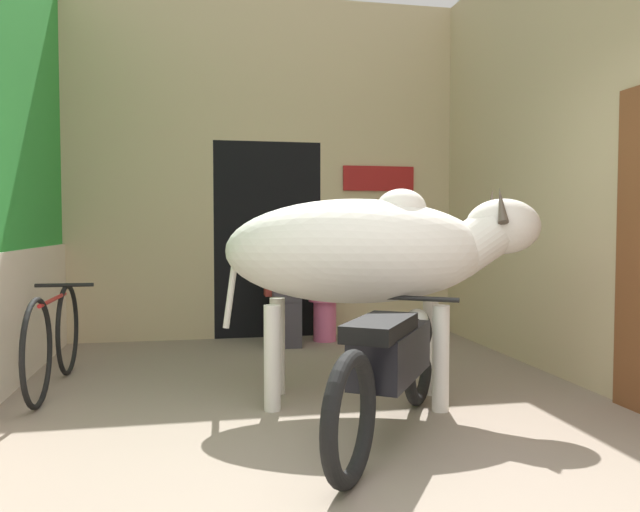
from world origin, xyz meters
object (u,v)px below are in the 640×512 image
object	(u,v)px
motorcycle_near	(391,363)
plastic_stool	(325,318)
bicycle	(54,339)
shopkeeper_seated	(285,283)
cow	(369,251)

from	to	relation	value
motorcycle_near	plastic_stool	world-z (taller)	motorcycle_near
bicycle	plastic_stool	size ratio (longest dim) A/B	3.73
bicycle	plastic_stool	world-z (taller)	bicycle
shopkeeper_seated	motorcycle_near	bearing A→B (deg)	-85.87
cow	bicycle	bearing A→B (deg)	160.77
plastic_stool	cow	bearing A→B (deg)	-94.10
motorcycle_near	bicycle	xyz separation A→B (m)	(-2.11, 1.49, -0.06)
cow	shopkeeper_seated	xyz separation A→B (m)	(-0.28, 2.11, -0.39)
motorcycle_near	cow	bearing A→B (deg)	84.30
cow	motorcycle_near	distance (m)	0.95
shopkeeper_seated	bicycle	bearing A→B (deg)	-144.71
shopkeeper_seated	plastic_stool	world-z (taller)	shopkeeper_seated
cow	shopkeeper_seated	size ratio (longest dim) A/B	1.82
bicycle	shopkeeper_seated	bearing A→B (deg)	35.29
cow	plastic_stool	distance (m)	2.42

